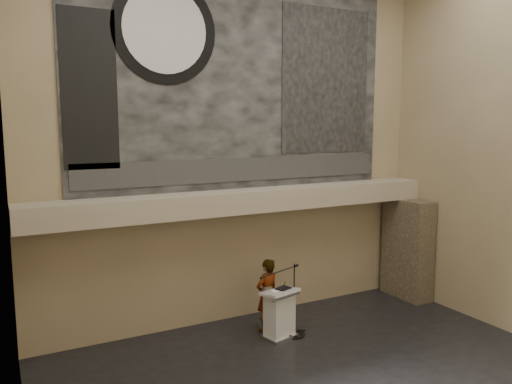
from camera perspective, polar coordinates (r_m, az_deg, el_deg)
wall_back at (r=11.85m, az=-1.81°, el=5.50°), size 10.00×0.02×8.50m
wall_left at (r=6.66m, az=-26.10°, el=2.88°), size 0.02×8.00×8.50m
soffit at (r=11.62m, az=-0.92°, el=-0.98°), size 10.00×0.80×0.50m
sprinkler_left at (r=11.00m, az=-8.26°, el=-3.05°), size 0.04×0.04×0.06m
sprinkler_right at (r=12.59m, az=6.92°, el=-1.65°), size 0.04×0.04×0.06m
banner at (r=11.86m, az=-1.78°, el=12.52°), size 8.00×0.05×5.00m
banner_text_strip at (r=11.83m, az=-1.65°, el=2.59°), size 7.76×0.02×0.55m
banner_clock_rim at (r=11.28m, az=-10.37°, el=17.76°), size 2.30×0.02×2.30m
banner_clock_face at (r=11.26m, az=-10.33°, el=17.78°), size 1.84×0.02×1.84m
banner_building_print at (r=13.06m, az=8.03°, el=12.45°), size 2.60×0.02×3.60m
banner_brick_print at (r=10.74m, az=-18.50°, el=11.00°), size 1.10×0.02×3.20m
stone_pier at (r=14.29m, az=16.92°, el=-6.19°), size 0.60×1.40×2.70m
lectern at (r=11.35m, az=2.69°, el=-13.77°), size 0.88×0.71×1.14m
binder at (r=11.23m, az=3.18°, el=-10.96°), size 0.38×0.34×0.04m
papers at (r=11.10m, az=2.41°, el=-11.26°), size 0.24×0.30×0.00m
speaker_person at (r=11.63m, az=1.27°, el=-11.69°), size 0.69×0.54×1.69m
mic_stand at (r=11.61m, az=4.22°, el=-14.90°), size 1.32×0.66×1.66m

